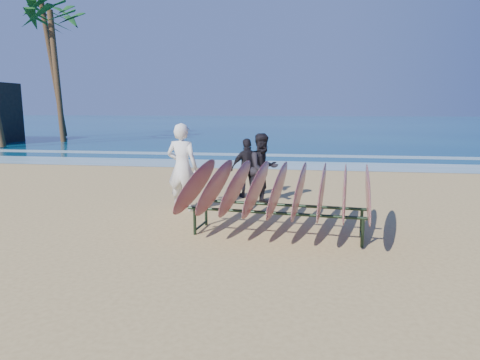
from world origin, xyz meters
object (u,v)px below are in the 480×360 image
Objects in this scene: person_dark_b at (248,168)px; person_dark_a at (263,169)px; person_white at (182,167)px; palm_mid at (53,22)px; surfboard_rack at (278,189)px; palm_right at (49,12)px.

person_dark_a is at bearing 96.86° from person_dark_b.
person_white is 1.29× the size of person_dark_b.
person_dark_a is 0.81m from person_dark_b.
palm_mid is (-14.99, 16.15, 6.77)m from person_dark_a.
surfboard_rack is at bearing -118.21° from person_dark_a.
surfboard_rack is 1.99× the size of person_dark_a.
person_dark_a is 1.11× the size of person_dark_b.
surfboard_rack is 2.22× the size of person_dark_b.
palm_right reaches higher than person_dark_a.
person_dark_b is (-0.46, 0.66, -0.09)m from person_dark_a.
palm_right is (-16.88, 19.00, 8.24)m from person_dark_b.
person_dark_b is (1.26, 1.61, -0.22)m from person_white.
palm_mid is (-13.27, 17.11, 6.64)m from person_white.
person_dark_a reaches higher than person_dark_b.
surfboard_rack is 2.77m from person_white.
palm_right is at bearing 134.40° from surfboard_rack.
person_dark_b is 0.18× the size of palm_mid.
person_dark_b is at bearing -119.54° from person_white.
person_dark_a is 0.17× the size of palm_right.
palm_mid is (-15.51, 18.73, 6.75)m from surfboard_rack.
person_dark_a is (-0.52, 2.58, -0.02)m from surfboard_rack.
person_white is at bearing 169.45° from person_dark_a.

